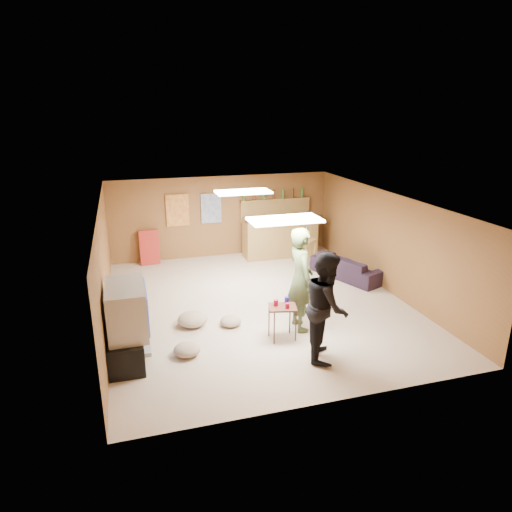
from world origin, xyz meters
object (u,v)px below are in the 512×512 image
object	(u,v)px
person_black	(326,306)
tray_table	(282,323)
sofa	(348,267)
bar_counter	(280,237)
tv_body	(127,309)
person_olive	(301,279)

from	to	relation	value
person_black	tray_table	world-z (taller)	person_black
sofa	bar_counter	bearing A→B (deg)	5.51
tv_body	bar_counter	size ratio (longest dim) A/B	0.55
tray_table	person_olive	bearing A→B (deg)	34.59
person_olive	sofa	xyz separation A→B (m)	(2.11, 2.15, -0.70)
bar_counter	sofa	bearing A→B (deg)	-63.32
tv_body	sofa	bearing A→B (deg)	24.95
person_olive	person_black	bearing A→B (deg)	-178.78
person_black	tv_body	bearing A→B (deg)	96.33
person_olive	person_black	world-z (taller)	person_olive
person_black	sofa	world-z (taller)	person_black
person_olive	sofa	distance (m)	3.09
bar_counter	sofa	size ratio (longest dim) A/B	1.07
tray_table	sofa	bearing A→B (deg)	43.93
person_black	tray_table	xyz separation A→B (m)	(-0.47, 0.76, -0.59)
bar_counter	tray_table	distance (m)	4.76
sofa	person_olive	bearing A→B (deg)	114.44
tv_body	person_black	distance (m)	3.20
person_black	bar_counter	bearing A→B (deg)	9.80
person_olive	sofa	world-z (taller)	person_olive
tv_body	person_olive	bearing A→B (deg)	4.76
tv_body	person_black	bearing A→B (deg)	-14.83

